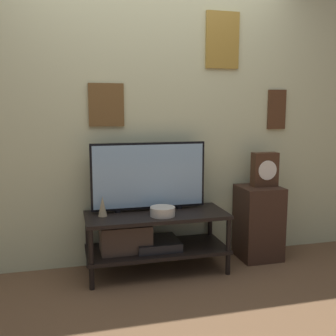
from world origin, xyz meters
TOP-DOWN VIEW (x-y plane):
  - ground_plane at (0.00, 0.00)m, footprint 12.00×12.00m
  - wall_back at (0.00, 0.58)m, footprint 6.40×0.08m
  - media_console at (-0.09, 0.28)m, footprint 1.17×0.49m
  - television at (-0.04, 0.39)m, footprint 0.97×0.05m
  - vase_wide_bowl at (0.03, 0.20)m, footprint 0.20×0.20m
  - vase_slim_bronze at (-0.44, 0.31)m, footprint 0.07×0.07m
  - side_table at (0.97, 0.35)m, footprint 0.36×0.35m
  - mantel_clock at (1.02, 0.36)m, footprint 0.23×0.11m

SIDE VIEW (x-z plane):
  - ground_plane at x=0.00m, z-range 0.00..0.00m
  - media_console at x=-0.09m, z-range 0.06..0.57m
  - side_table at x=0.97m, z-range 0.00..0.67m
  - vase_wide_bowl at x=0.03m, z-range 0.50..0.57m
  - vase_slim_bronze at x=-0.44m, z-range 0.50..0.66m
  - television at x=-0.04m, z-range 0.51..1.09m
  - mantel_clock at x=1.02m, z-range 0.67..0.97m
  - wall_back at x=0.00m, z-range 0.00..2.70m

